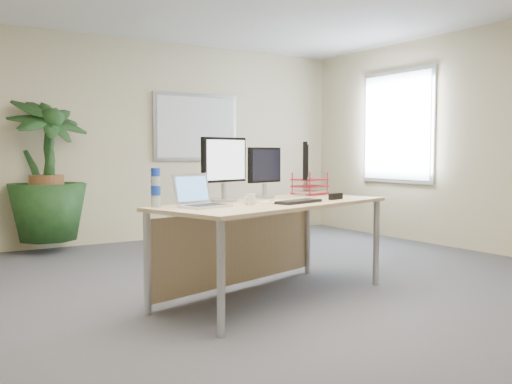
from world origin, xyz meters
TOP-DOWN VIEW (x-y plane):
  - floor at (0.00, 0.00)m, footprint 8.00×8.00m
  - back_wall at (0.00, 4.00)m, footprint 7.00×0.04m
  - whiteboard at (1.20, 3.97)m, footprint 1.30×0.04m
  - window at (3.47, 2.30)m, footprint 0.04×1.30m
  - desk at (0.13, 0.59)m, footprint 2.23×1.40m
  - floor_plant at (-0.91, 3.70)m, footprint 1.08×1.08m
  - monitor_left at (-0.17, 0.71)m, footprint 0.47×0.21m
  - monitor_right at (0.32, 0.86)m, footprint 0.40×0.18m
  - monitor_dark at (0.83, 0.93)m, footprint 0.31×0.38m
  - laptop at (-0.53, 0.43)m, footprint 0.41×0.38m
  - keyboard at (0.28, 0.29)m, footprint 0.46×0.26m
  - coffee_mug at (-0.14, 0.36)m, footprint 0.11×0.08m
  - spiral_notebook at (0.14, 0.43)m, footprint 0.29×0.25m
  - orange_pen at (0.11, 0.43)m, footprint 0.11×0.10m
  - yellow_highlighter at (0.37, 0.46)m, footprint 0.11×0.02m
  - water_bottle at (-0.82, 0.57)m, footprint 0.07×0.07m
  - letter_tray at (0.90, 0.95)m, footprint 0.36×0.31m
  - stapler at (0.74, 0.39)m, footprint 0.17×0.08m

SIDE VIEW (x-z plane):
  - floor at x=0.00m, z-range 0.00..0.00m
  - desk at x=0.13m, z-range 0.23..1.02m
  - floor_plant at x=-0.91m, z-range 0.00..1.50m
  - spiral_notebook at x=0.14m, z-range 0.79..0.81m
  - yellow_highlighter at x=0.37m, z-range 0.79..0.81m
  - keyboard at x=0.28m, z-range 0.79..0.82m
  - orange_pen at x=0.11m, z-range 0.81..0.82m
  - stapler at x=0.74m, z-range 0.79..0.85m
  - coffee_mug at x=-0.14m, z-range 0.79..0.88m
  - laptop at x=-0.53m, z-range 0.73..0.98m
  - letter_tray at x=0.90m, z-range 0.79..0.93m
  - water_bottle at x=-0.82m, z-range 0.79..1.08m
  - monitor_right at x=0.32m, z-range 0.83..1.27m
  - monitor_dark at x=0.83m, z-range 0.83..1.33m
  - monitor_left at x=-0.17m, z-range 0.83..1.36m
  - back_wall at x=0.00m, z-range 0.00..2.70m
  - whiteboard at x=1.20m, z-range 1.07..2.02m
  - window at x=3.47m, z-range 0.77..2.33m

